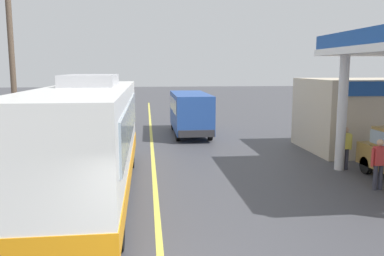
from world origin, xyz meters
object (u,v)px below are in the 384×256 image
Objects in this scene: coach_bus_main at (88,140)px; minibus_opposing_lane at (190,110)px; pedestrian_by_shop at (345,146)px; pedestrian_near_pump at (379,162)px.

coach_bus_main reaches higher than minibus_opposing_lane.
minibus_opposing_lane is (4.32, 10.90, -0.25)m from coach_bus_main.
coach_bus_main reaches higher than pedestrian_by_shop.
coach_bus_main is 1.80× the size of minibus_opposing_lane.
pedestrian_by_shop is (5.03, -8.86, -0.54)m from minibus_opposing_lane.
pedestrian_near_pump is at bearing -67.15° from minibus_opposing_lane.
pedestrian_by_shop is (0.21, 2.59, 0.00)m from pedestrian_near_pump.
minibus_opposing_lane reaches higher than pedestrian_near_pump.
coach_bus_main is 9.61m from pedestrian_by_shop.
pedestrian_near_pump is (9.15, -0.55, -0.79)m from coach_bus_main.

